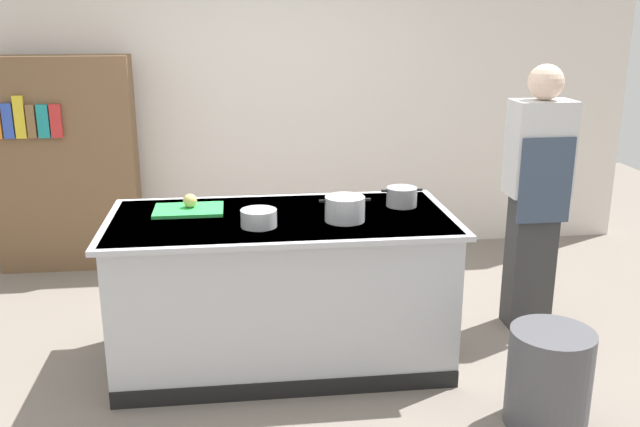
% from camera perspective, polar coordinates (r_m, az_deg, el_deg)
% --- Properties ---
extents(ground_plane, '(10.00, 10.00, 0.00)m').
position_cam_1_polar(ground_plane, '(4.32, -3.03, -11.74)').
color(ground_plane, slate).
extents(back_wall, '(6.40, 0.12, 3.00)m').
position_cam_1_polar(back_wall, '(5.93, -4.71, 11.17)').
color(back_wall, silver).
rests_on(back_wall, ground_plane).
extents(counter_island, '(1.98, 0.98, 0.90)m').
position_cam_1_polar(counter_island, '(4.12, -3.13, -6.04)').
color(counter_island, '#B7BABF').
rests_on(counter_island, ground_plane).
extents(cutting_board, '(0.40, 0.28, 0.02)m').
position_cam_1_polar(cutting_board, '(4.14, -10.72, 0.28)').
color(cutting_board, green).
rests_on(cutting_board, counter_island).
extents(onion, '(0.08, 0.08, 0.08)m').
position_cam_1_polar(onion, '(4.14, -10.61, 1.04)').
color(onion, tan).
rests_on(onion, cutting_board).
extents(stock_pot, '(0.29, 0.22, 0.14)m').
position_cam_1_polar(stock_pot, '(3.88, 2.05, 0.40)').
color(stock_pot, '#B7BABF').
rests_on(stock_pot, counter_island).
extents(sauce_pan, '(0.25, 0.18, 0.11)m').
position_cam_1_polar(sauce_pan, '(4.20, 6.71, 1.38)').
color(sauce_pan, '#99999E').
rests_on(sauce_pan, counter_island).
extents(mixing_bowl, '(0.20, 0.20, 0.10)m').
position_cam_1_polar(mixing_bowl, '(3.79, -5.04, -0.38)').
color(mixing_bowl, '#B7BABF').
rests_on(mixing_bowl, counter_island).
extents(trash_bin, '(0.42, 0.42, 0.51)m').
position_cam_1_polar(trash_bin, '(3.77, 18.25, -12.69)').
color(trash_bin, '#4C4C51').
rests_on(trash_bin, ground_plane).
extents(person_chef, '(0.38, 0.25, 1.72)m').
position_cam_1_polar(person_chef, '(4.65, 17.29, 1.66)').
color(person_chef, '#323232').
rests_on(person_chef, ground_plane).
extents(bookshelf, '(1.10, 0.31, 1.70)m').
position_cam_1_polar(bookshelf, '(5.88, -20.12, 3.80)').
color(bookshelf, brown).
rests_on(bookshelf, ground_plane).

